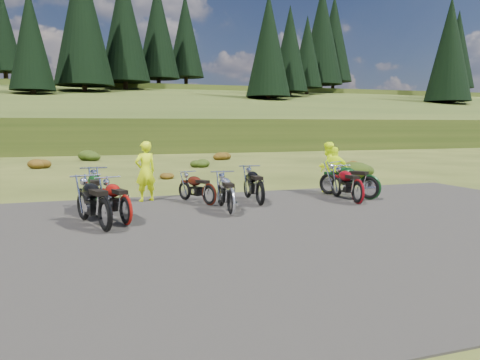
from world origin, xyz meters
name	(u,v)px	position (x,y,z in m)	size (l,w,h in m)	color
ground	(240,215)	(0.00, 0.00, 0.00)	(300.00, 300.00, 0.00)	#333E14
gravel_pad	(268,231)	(0.00, -2.00, 0.00)	(20.00, 12.00, 0.04)	black
hill_slope	(112,144)	(0.00, 50.00, 0.00)	(300.00, 46.00, 3.00)	#304216
hill_plateau	(96,135)	(0.00, 110.00, 0.00)	(300.00, 90.00, 9.17)	#304216
conifer_20	(3,31)	(-15.00, 75.00, 17.65)	(5.72, 5.72, 15.00)	black
conifer_21	(30,39)	(-9.00, 50.00, 12.56)	(5.28, 5.28, 14.00)	black
conifer_22	(82,17)	(-3.00, 56.00, 16.77)	(7.92, 7.92, 20.00)	black
conifer_23	(124,24)	(3.00, 62.00, 17.47)	(7.48, 7.48, 19.00)	black
conifer_24	(158,30)	(9.00, 68.00, 18.16)	(7.04, 7.04, 18.00)	black
conifer_25	(185,35)	(15.00, 74.00, 18.66)	(6.60, 6.60, 17.00)	black
conifer_26	(269,45)	(21.00, 49.00, 13.37)	(6.16, 6.16, 16.00)	black
conifer_27	(290,49)	(27.00, 55.00, 14.06)	(5.72, 5.72, 15.00)	black
conifer_28	(307,52)	(33.00, 61.00, 14.76)	(5.28, 5.28, 14.00)	black
conifer_29	(322,35)	(39.00, 67.00, 18.97)	(7.92, 7.92, 20.00)	black
conifer_30	(334,39)	(45.00, 73.00, 19.66)	(7.48, 7.48, 19.00)	black
conifer_31	(450,49)	(51.00, 48.00, 14.18)	(7.04, 7.04, 18.00)	black
conifer_32	(452,52)	(57.00, 54.00, 14.87)	(6.60, 6.60, 17.00)	black
conifer_33	(453,55)	(63.00, 60.00, 15.56)	(6.16, 6.16, 16.00)	black
conifer_34	(455,57)	(69.00, 66.00, 16.26)	(5.72, 5.72, 15.00)	black
conifer_35	(456,59)	(75.00, 72.00, 16.95)	(5.28, 5.28, 14.00)	black
conifer_36	(458,49)	(81.00, 78.00, 20.16)	(7.92, 7.92, 20.00)	black
shrub_2	(39,162)	(-6.20, 16.60, 0.38)	(1.30, 1.30, 0.77)	#63290C
shrub_3	(91,154)	(-3.30, 21.90, 0.46)	(1.56, 1.56, 0.92)	#1E300C
shrub_4	(165,174)	(-0.40, 9.20, 0.23)	(0.77, 0.77, 0.45)	#63290C
shrub_5	(199,162)	(2.50, 14.50, 0.31)	(1.03, 1.03, 0.61)	#1E300C
shrub_6	(221,154)	(5.40, 19.80, 0.38)	(1.30, 1.30, 0.77)	#63290C
shrub_7	(358,167)	(8.30, 7.10, 0.46)	(1.56, 1.56, 0.92)	#1E300C
shrub_8	(350,162)	(11.20, 12.40, 0.23)	(0.77, 0.77, 0.45)	#63290C
motorcycle_0	(106,233)	(-3.55, -1.02, 0.00)	(2.31, 0.77, 1.21)	black
motorcycle_1	(126,226)	(-3.04, -0.42, 0.00)	(2.09, 0.70, 1.09)	maroon
motorcycle_2	(97,218)	(-3.66, 0.94, 0.00)	(2.33, 0.78, 1.22)	black
motorcycle_3	(231,217)	(-0.28, -0.11, 0.00)	(2.11, 0.70, 1.11)	silver
motorcycle_4	(209,206)	(-0.41, 1.64, 0.00)	(1.86, 0.62, 0.98)	#42130B
motorcycle_5	(260,207)	(1.01, 1.07, 0.00)	(2.17, 0.72, 1.13)	black
motorcycle_6	(357,205)	(3.93, 0.40, 0.00)	(2.14, 0.71, 1.12)	maroon
motorcycle_7	(369,201)	(4.74, 0.98, 0.00)	(2.29, 0.76, 1.20)	black
person_middle	(145,172)	(-2.09, 3.08, 0.95)	(0.69, 0.45, 1.90)	#D1EE0C
person_right_a	(328,168)	(4.36, 3.02, 0.90)	(0.87, 0.68, 1.80)	#D1EE0C
person_right_b	(335,171)	(4.33, 2.45, 0.82)	(0.96, 0.40, 1.65)	#D1EE0C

